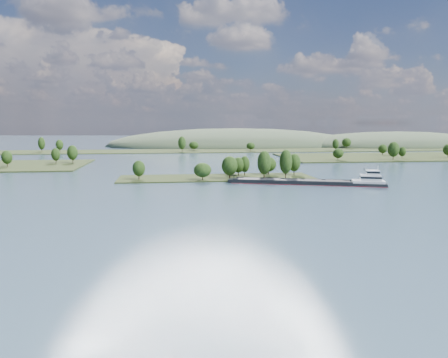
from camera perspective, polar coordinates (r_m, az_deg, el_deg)
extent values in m
plane|color=#374D60|center=(167.08, 1.33, -2.46)|extent=(1800.00, 1800.00, 0.00)
cube|color=black|center=(225.92, -0.99, 0.11)|extent=(100.00, 30.00, 1.20)
cylinder|color=black|center=(218.42, 5.26, 0.60)|extent=(0.50, 0.50, 4.66)
ellipsoid|color=black|center=(217.81, 5.27, 2.15)|extent=(6.96, 6.96, 11.99)
cylinder|color=black|center=(236.24, 1.07, 0.94)|extent=(0.50, 0.50, 3.07)
ellipsoid|color=black|center=(235.84, 1.07, 1.89)|extent=(8.25, 8.25, 7.90)
cylinder|color=black|center=(218.32, 0.74, 0.51)|extent=(0.50, 0.50, 3.76)
ellipsoid|color=black|center=(217.81, 0.74, 1.76)|extent=(8.10, 8.10, 9.66)
cylinder|color=black|center=(231.78, 1.89, 0.84)|extent=(0.50, 0.50, 3.24)
ellipsoid|color=black|center=(231.35, 1.90, 1.85)|extent=(6.62, 6.62, 8.34)
cylinder|color=black|center=(213.94, -2.81, 0.23)|extent=(0.50, 0.50, 2.81)
ellipsoid|color=black|center=(213.53, -2.82, 1.18)|extent=(8.69, 8.69, 7.22)
cylinder|color=black|center=(220.17, -11.05, 0.35)|extent=(0.50, 0.50, 3.11)
ellipsoid|color=black|center=(219.73, -11.07, 1.37)|extent=(6.28, 6.28, 8.00)
cylinder|color=black|center=(232.77, 2.71, 0.89)|extent=(0.50, 0.50, 3.43)
ellipsoid|color=black|center=(232.32, 2.72, 1.95)|extent=(5.47, 5.47, 8.81)
cylinder|color=black|center=(237.91, 9.13, 0.98)|extent=(0.50, 0.50, 3.79)
ellipsoid|color=black|center=(237.44, 9.16, 2.14)|extent=(6.78, 6.78, 9.74)
cylinder|color=black|center=(221.68, 8.05, 0.68)|extent=(0.50, 0.50, 4.82)
ellipsoid|color=black|center=(221.06, 8.07, 2.26)|extent=(6.50, 6.50, 12.40)
cylinder|color=black|center=(238.10, 5.84, 0.97)|extent=(0.50, 0.50, 3.17)
ellipsoid|color=black|center=(237.69, 5.85, 1.93)|extent=(8.35, 8.35, 8.15)
cylinder|color=black|center=(321.70, -19.15, 2.36)|extent=(0.50, 0.50, 4.04)
ellipsoid|color=black|center=(321.33, -19.19, 3.27)|extent=(7.40, 7.40, 10.39)
cylinder|color=black|center=(323.22, -21.09, 2.25)|extent=(0.50, 0.50, 3.46)
ellipsoid|color=black|center=(322.90, -21.13, 3.02)|extent=(6.12, 6.12, 8.89)
cylinder|color=black|center=(309.60, -26.45, 1.76)|extent=(0.50, 0.50, 3.42)
ellipsoid|color=black|center=(309.26, -26.50, 2.57)|extent=(6.66, 6.66, 8.80)
cylinder|color=black|center=(337.91, 14.67, 2.65)|extent=(0.50, 0.50, 2.91)
ellipsoid|color=black|center=(337.65, 14.69, 3.28)|extent=(7.94, 7.94, 7.47)
cylinder|color=black|center=(393.19, 27.23, 2.76)|extent=(0.50, 0.50, 3.70)
cylinder|color=black|center=(352.95, 21.23, 2.71)|extent=(0.50, 0.50, 4.50)
ellipsoid|color=black|center=(352.59, 21.27, 3.64)|extent=(8.64, 8.64, 11.58)
cylinder|color=black|center=(371.43, 22.23, 2.76)|extent=(0.50, 0.50, 3.01)
ellipsoid|color=black|center=(371.18, 22.26, 3.34)|extent=(5.75, 5.75, 7.73)
cylinder|color=black|center=(403.67, 19.99, 3.19)|extent=(0.50, 0.50, 3.07)
ellipsoid|color=black|center=(403.43, 20.02, 3.74)|extent=(7.48, 7.48, 7.89)
cube|color=black|center=(444.33, -4.20, 3.64)|extent=(900.00, 60.00, 1.20)
cylinder|color=black|center=(456.03, -22.69, 3.57)|extent=(0.50, 0.50, 4.73)
ellipsoid|color=black|center=(455.73, -22.73, 4.32)|extent=(6.52, 6.52, 12.17)
cylinder|color=black|center=(456.41, 14.35, 3.85)|extent=(0.50, 0.50, 3.92)
ellipsoid|color=black|center=(456.15, 14.37, 4.48)|extent=(6.43, 6.43, 10.09)
cylinder|color=black|center=(446.66, -3.95, 3.94)|extent=(0.50, 0.50, 3.06)
ellipsoid|color=black|center=(446.45, -3.96, 4.44)|extent=(9.69, 9.69, 7.88)
cylinder|color=black|center=(499.37, 15.69, 4.08)|extent=(0.50, 0.50, 3.79)
ellipsoid|color=black|center=(499.14, 15.71, 4.63)|extent=(10.00, 10.00, 9.74)
cylinder|color=black|center=(451.60, -20.66, 3.58)|extent=(0.50, 0.50, 3.91)
ellipsoid|color=black|center=(451.34, -20.69, 4.21)|extent=(7.19, 7.19, 10.06)
cylinder|color=black|center=(440.74, 3.51, 3.88)|extent=(0.50, 0.50, 2.81)
ellipsoid|color=black|center=(440.54, 3.51, 4.35)|extent=(8.65, 8.65, 7.24)
cylinder|color=black|center=(424.91, -5.50, 3.88)|extent=(0.50, 0.50, 4.94)
ellipsoid|color=black|center=(424.58, -5.51, 4.72)|extent=(7.51, 7.51, 12.71)
ellipsoid|color=#384731|center=(587.39, 21.65, 4.04)|extent=(260.00, 140.00, 36.00)
ellipsoid|color=#384731|center=(550.09, 1.46, 4.37)|extent=(320.00, 160.00, 44.00)
cube|color=black|center=(207.77, 10.81, -0.54)|extent=(69.54, 31.32, 1.94)
cube|color=maroon|center=(207.82, 10.80, -0.64)|extent=(69.77, 31.54, 0.22)
cube|color=black|center=(212.08, 8.93, 0.00)|extent=(51.78, 18.15, 0.71)
cube|color=black|center=(203.52, 8.81, -0.30)|extent=(51.78, 18.15, 0.71)
cube|color=black|center=(207.82, 8.87, -0.19)|extent=(52.59, 24.74, 0.26)
cube|color=black|center=(209.56, 3.57, 0.02)|extent=(9.86, 9.42, 0.31)
cube|color=black|center=(208.45, 6.21, -0.04)|extent=(9.86, 9.42, 0.31)
cube|color=black|center=(207.79, 8.87, -0.11)|extent=(9.86, 9.42, 0.31)
cube|color=black|center=(207.57, 11.55, -0.18)|extent=(9.86, 9.42, 0.31)
cube|color=black|center=(207.81, 14.22, -0.25)|extent=(9.86, 9.42, 0.31)
cube|color=black|center=(211.16, 1.08, -0.19)|extent=(5.09, 8.36, 1.76)
cylinder|color=black|center=(210.85, 1.32, 0.14)|extent=(0.27, 0.27, 1.94)
cube|color=silver|center=(209.05, 18.32, -0.32)|extent=(16.09, 12.60, 1.06)
cube|color=silver|center=(208.95, 18.58, 0.16)|extent=(10.63, 9.54, 2.64)
cube|color=black|center=(208.90, 18.59, 0.25)|extent=(10.86, 9.76, 0.79)
cube|color=silver|center=(208.80, 18.85, 0.77)|extent=(6.72, 6.72, 1.94)
cube|color=black|center=(208.76, 18.85, 0.87)|extent=(6.95, 6.95, 0.71)
cube|color=silver|center=(208.69, 18.86, 1.06)|extent=(7.17, 7.17, 0.18)
cylinder|color=silver|center=(208.88, 19.47, 1.33)|extent=(0.22, 0.22, 2.29)
cylinder|color=black|center=(210.86, 17.82, 1.21)|extent=(0.56, 0.56, 1.06)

